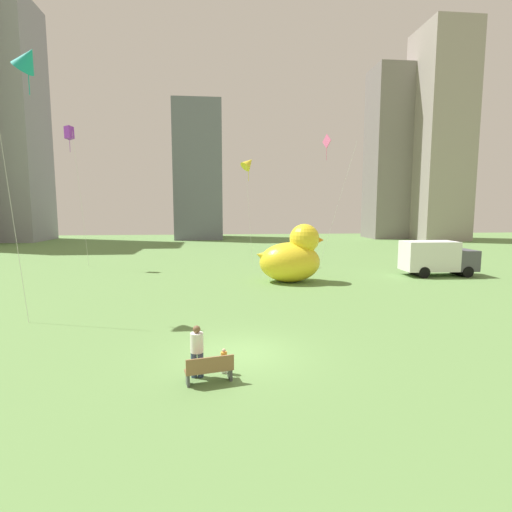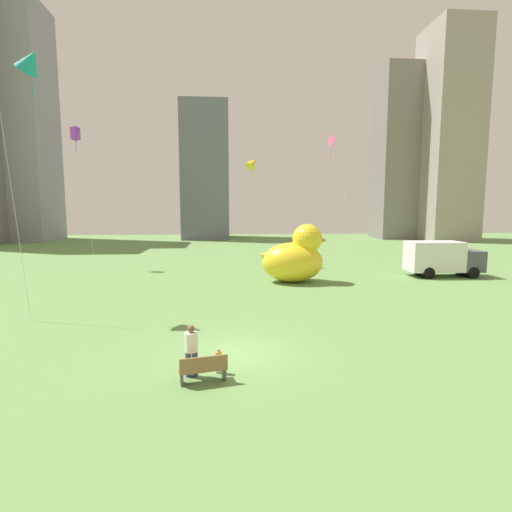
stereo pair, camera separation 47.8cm
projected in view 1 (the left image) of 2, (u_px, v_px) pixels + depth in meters
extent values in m
plane|color=#638D4B|center=(243.00, 353.00, 14.92)|extent=(140.00, 140.00, 0.00)
cube|color=olive|center=(209.00, 370.00, 12.39)|extent=(1.58, 0.77, 0.06)
cube|color=olive|center=(210.00, 364.00, 12.17)|extent=(1.50, 0.39, 0.45)
cube|color=#47474C|center=(188.00, 379.00, 12.20)|extent=(0.16, 0.38, 0.39)
cube|color=#47474C|center=(230.00, 373.00, 12.63)|extent=(0.16, 0.38, 0.39)
cylinder|color=#38476B|center=(194.00, 365.00, 12.76)|extent=(0.20, 0.20, 0.85)
cylinder|color=#38476B|center=(201.00, 364.00, 12.78)|extent=(0.20, 0.20, 0.85)
cylinder|color=white|center=(197.00, 343.00, 12.68)|extent=(0.43, 0.43, 0.64)
sphere|color=brown|center=(197.00, 329.00, 12.63)|extent=(0.25, 0.25, 0.25)
cylinder|color=silver|center=(222.00, 367.00, 13.08)|extent=(0.10, 0.10, 0.42)
cylinder|color=silver|center=(226.00, 367.00, 13.09)|extent=(0.10, 0.10, 0.42)
cylinder|color=gold|center=(224.00, 357.00, 13.04)|extent=(0.21, 0.21, 0.32)
sphere|color=#D8AD8C|center=(224.00, 350.00, 13.02)|extent=(0.12, 0.12, 0.12)
ellipsoid|color=yellow|center=(290.00, 262.00, 29.37)|extent=(4.58, 3.38, 2.99)
sphere|color=yellow|center=(304.00, 239.00, 29.27)|extent=(2.23, 2.23, 2.23)
cone|color=orange|center=(317.00, 240.00, 29.38)|extent=(1.00, 1.00, 1.00)
cone|color=yellow|center=(263.00, 256.00, 29.11)|extent=(1.37, 1.19, 1.44)
cube|color=white|center=(429.00, 256.00, 32.04)|extent=(4.28, 2.44, 2.40)
cube|color=#4C4C56|center=(463.00, 260.00, 32.28)|extent=(1.71, 2.35, 1.68)
cylinder|color=black|center=(460.00, 270.00, 32.37)|extent=(0.98, 2.43, 0.90)
cylinder|color=black|center=(418.00, 270.00, 32.12)|extent=(0.98, 2.43, 0.90)
cube|color=gray|center=(16.00, 124.00, 65.23)|extent=(7.43, 10.21, 39.14)
cube|color=slate|center=(199.00, 173.00, 72.26)|extent=(8.40, 11.68, 24.12)
cube|color=gray|center=(394.00, 155.00, 72.45)|extent=(8.92, 7.31, 30.81)
cube|color=#9E938C|center=(439.00, 136.00, 68.15)|extent=(8.24, 9.78, 36.07)
cylinder|color=silver|center=(81.00, 202.00, 35.79)|extent=(0.38, 1.55, 12.29)
cube|color=purple|center=(69.00, 133.00, 35.14)|extent=(0.86, 0.94, 1.22)
cylinder|color=purple|center=(70.00, 143.00, 35.25)|extent=(0.04, 0.04, 1.60)
cylinder|color=silver|center=(338.00, 206.00, 37.42)|extent=(2.38, 3.09, 11.58)
cube|color=pink|center=(327.00, 141.00, 35.41)|extent=(0.49, 1.22, 1.27)
cylinder|color=pink|center=(327.00, 151.00, 35.52)|extent=(0.04, 0.04, 1.60)
cylinder|color=silver|center=(249.00, 215.00, 37.64)|extent=(0.68, 0.07, 9.83)
cone|color=yellow|center=(248.00, 163.00, 37.37)|extent=(1.89, 1.71, 1.56)
cylinder|color=yellow|center=(248.00, 173.00, 37.48)|extent=(0.04, 0.04, 1.60)
cylinder|color=silver|center=(9.00, 190.00, 18.96)|extent=(1.85, 1.80, 12.81)
cone|color=teal|center=(27.00, 59.00, 19.18)|extent=(1.86, 1.63, 1.55)
cylinder|color=teal|center=(29.00, 78.00, 19.29)|extent=(0.04, 0.04, 1.60)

